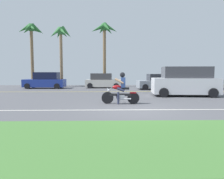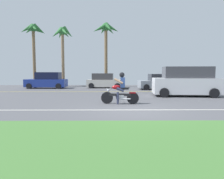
# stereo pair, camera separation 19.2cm
# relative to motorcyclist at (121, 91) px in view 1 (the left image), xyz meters

# --- Properties ---
(ground) EXTENTS (56.00, 30.00, 0.04)m
(ground) POSITION_rel_motorcyclist_xyz_m (0.58, 1.16, -0.73)
(ground) COLOR #545459
(grass_median) EXTENTS (56.00, 3.80, 0.06)m
(grass_median) POSITION_rel_motorcyclist_xyz_m (0.58, -5.94, -0.68)
(grass_median) COLOR #477A38
(grass_median) RESTS_ON ground
(lane_line_near) EXTENTS (50.40, 0.12, 0.01)m
(lane_line_near) POSITION_rel_motorcyclist_xyz_m (0.58, -1.78, -0.71)
(lane_line_near) COLOR silver
(lane_line_near) RESTS_ON ground
(lane_line_far) EXTENTS (50.40, 0.12, 0.01)m
(lane_line_far) POSITION_rel_motorcyclist_xyz_m (0.58, 6.89, -0.71)
(lane_line_far) COLOR yellow
(lane_line_far) RESTS_ON ground
(motorcyclist) EXTENTS (2.01, 0.66, 1.68)m
(motorcyclist) POSITION_rel_motorcyclist_xyz_m (0.00, 0.00, 0.00)
(motorcyclist) COLOR black
(motorcyclist) RESTS_ON ground
(suv_nearby) EXTENTS (4.75, 2.47, 2.07)m
(suv_nearby) POSITION_rel_motorcyclist_xyz_m (4.80, 3.53, 0.29)
(suv_nearby) COLOR silver
(suv_nearby) RESTS_ON ground
(parked_car_0) EXTENTS (4.24, 1.95, 1.69)m
(parked_car_0) POSITION_rel_motorcyclist_xyz_m (-7.18, 10.80, 0.07)
(parked_car_0) COLOR navy
(parked_car_0) RESTS_ON ground
(parked_car_1) EXTENTS (3.92, 2.02, 1.56)m
(parked_car_1) POSITION_rel_motorcyclist_xyz_m (-1.15, 11.30, 0.02)
(parked_car_1) COLOR beige
(parked_car_1) RESTS_ON ground
(parked_car_2) EXTENTS (3.94, 2.09, 1.51)m
(parked_car_2) POSITION_rel_motorcyclist_xyz_m (4.31, 9.33, -0.00)
(parked_car_2) COLOR #8C939E
(parked_car_2) RESTS_ON ground
(parked_car_3) EXTENTS (3.79, 2.16, 1.62)m
(parked_car_3) POSITION_rel_motorcyclist_xyz_m (8.79, 9.84, 0.04)
(parked_car_3) COLOR #2D663D
(parked_car_3) RESTS_ON ground
(palm_tree_0) EXTENTS (2.99, 2.99, 7.39)m
(palm_tree_0) POSITION_rel_motorcyclist_xyz_m (-9.52, 13.63, 5.43)
(palm_tree_0) COLOR brown
(palm_tree_0) RESTS_ON ground
(palm_tree_1) EXTENTS (3.16, 3.07, 7.32)m
(palm_tree_1) POSITION_rel_motorcyclist_xyz_m (-1.01, 13.02, 5.40)
(palm_tree_1) COLOR brown
(palm_tree_1) RESTS_ON ground
(palm_tree_2) EXTENTS (2.82, 2.85, 6.87)m
(palm_tree_2) POSITION_rel_motorcyclist_xyz_m (-5.94, 12.89, 4.92)
(palm_tree_2) COLOR #846B4C
(palm_tree_2) RESTS_ON ground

